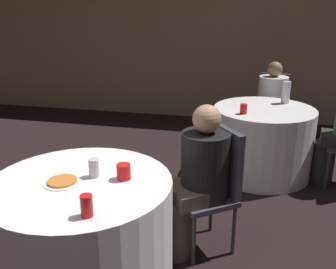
{
  "coord_description": "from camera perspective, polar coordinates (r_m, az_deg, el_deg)",
  "views": [
    {
      "loc": [
        1.09,
        -1.94,
        1.82
      ],
      "look_at": [
        0.49,
        0.74,
        0.86
      ],
      "focal_mm": 40.0,
      "sensor_mm": 36.0,
      "label": 1
    }
  ],
  "objects": [
    {
      "name": "person_black_shirt",
      "position": [
        2.77,
        4.43,
        -6.97
      ],
      "size": [
        0.49,
        0.47,
        1.16
      ],
      "rotation": [
        0.0,
        0.0,
        -4.07
      ],
      "color": "#4C4238",
      "rests_on": "ground_plane"
    },
    {
      "name": "cup_near",
      "position": [
        2.41,
        -6.77,
        -5.66
      ],
      "size": [
        0.09,
        0.09,
        0.1
      ],
      "color": "red",
      "rests_on": "table_near"
    },
    {
      "name": "chair_near_northeast",
      "position": [
        2.86,
        7.33,
        -6.89
      ],
      "size": [
        0.56,
        0.56,
        0.96
      ],
      "rotation": [
        0.0,
        0.0,
        -4.07
      ],
      "color": "#383842",
      "rests_on": "ground_plane"
    },
    {
      "name": "cup_far",
      "position": [
        3.89,
        11.44,
        3.84
      ],
      "size": [
        0.07,
        0.07,
        0.1
      ],
      "color": "red",
      "rests_on": "table_far"
    },
    {
      "name": "chair_far_north",
      "position": [
        5.13,
        15.59,
        4.45
      ],
      "size": [
        0.45,
        0.45,
        0.96
      ],
      "rotation": [
        0.0,
        0.0,
        -3.28
      ],
      "color": "#383842",
      "rests_on": "ground_plane"
    },
    {
      "name": "bottle_far",
      "position": [
        4.41,
        17.53,
        6.13
      ],
      "size": [
        0.09,
        0.09,
        0.25
      ],
      "color": "silver",
      "rests_on": "table_far"
    },
    {
      "name": "soda_can_silver",
      "position": [
        2.47,
        -11.24,
        -5.03
      ],
      "size": [
        0.07,
        0.07,
        0.12
      ],
      "color": "silver",
      "rests_on": "table_near"
    },
    {
      "name": "table_near",
      "position": [
        2.63,
        -12.68,
        -14.36
      ],
      "size": [
        1.18,
        1.18,
        0.76
      ],
      "color": "white",
      "rests_on": "ground_plane"
    },
    {
      "name": "person_white_shirt",
      "position": [
        4.97,
        15.43,
        4.27
      ],
      "size": [
        0.39,
        0.52,
        1.14
      ],
      "rotation": [
        0.0,
        0.0,
        -3.28
      ],
      "color": "#282828",
      "rests_on": "ground_plane"
    },
    {
      "name": "soda_can_red",
      "position": [
        2.04,
        -12.3,
        -10.57
      ],
      "size": [
        0.07,
        0.07,
        0.12
      ],
      "color": "red",
      "rests_on": "table_near"
    },
    {
      "name": "wall_back",
      "position": [
        6.21,
        2.61,
        15.43
      ],
      "size": [
        16.0,
        0.06,
        2.8
      ],
      "color": "gray",
      "rests_on": "ground_plane"
    },
    {
      "name": "pizza_plate_near",
      "position": [
        2.46,
        -15.81,
        -6.91
      ],
      "size": [
        0.24,
        0.24,
        0.02
      ],
      "color": "white",
      "rests_on": "table_near"
    },
    {
      "name": "table_far",
      "position": [
        4.27,
        14.11,
        -1.0
      ],
      "size": [
        1.09,
        1.09,
        0.76
      ],
      "color": "white",
      "rests_on": "ground_plane"
    }
  ]
}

